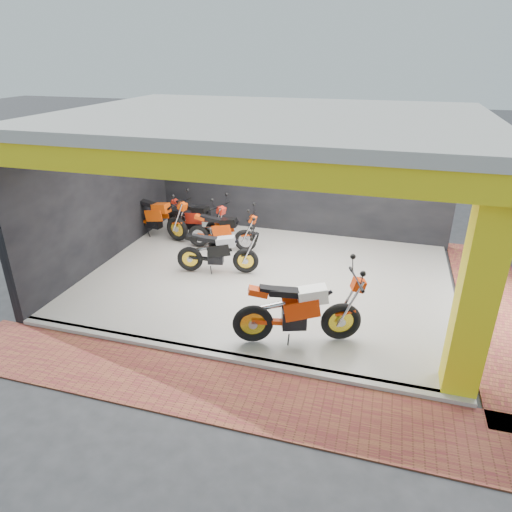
# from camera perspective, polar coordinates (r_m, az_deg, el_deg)

# --- Properties ---
(ground) EXTENTS (80.00, 80.00, 0.00)m
(ground) POSITION_cam_1_polar(r_m,az_deg,el_deg) (8.79, -1.94, -8.87)
(ground) COLOR #2D2D30
(ground) RESTS_ON ground
(showroom_floor) EXTENTS (8.00, 6.00, 0.10)m
(showroom_floor) POSITION_cam_1_polar(r_m,az_deg,el_deg) (10.43, 1.49, -2.88)
(showroom_floor) COLOR beige
(showroom_floor) RESTS_ON ground
(showroom_ceiling) EXTENTS (8.40, 6.40, 0.20)m
(showroom_ceiling) POSITION_cam_1_polar(r_m,az_deg,el_deg) (9.36, 1.73, 16.85)
(showroom_ceiling) COLOR beige
(showroom_ceiling) RESTS_ON corner_column
(back_wall) EXTENTS (8.20, 0.20, 3.50)m
(back_wall) POSITION_cam_1_polar(r_m,az_deg,el_deg) (12.68, 5.26, 10.21)
(back_wall) COLOR black
(back_wall) RESTS_ON ground
(left_wall) EXTENTS (0.20, 6.20, 3.50)m
(left_wall) POSITION_cam_1_polar(r_m,az_deg,el_deg) (11.47, -18.79, 7.52)
(left_wall) COLOR black
(left_wall) RESTS_ON ground
(corner_column) EXTENTS (0.50, 0.50, 3.50)m
(corner_column) POSITION_cam_1_polar(r_m,az_deg,el_deg) (7.08, 25.99, -3.97)
(corner_column) COLOR yellow
(corner_column) RESTS_ON ground
(header_beam_front) EXTENTS (8.40, 0.30, 0.40)m
(header_beam_front) POSITION_cam_1_polar(r_m,az_deg,el_deg) (6.60, -5.09, 10.99)
(header_beam_front) COLOR yellow
(header_beam_front) RESTS_ON corner_column
(header_beam_right) EXTENTS (0.30, 6.40, 0.40)m
(header_beam_right) POSITION_cam_1_polar(r_m,az_deg,el_deg) (9.25, 27.03, 12.34)
(header_beam_right) COLOR yellow
(header_beam_right) RESTS_ON corner_column
(floor_kerb) EXTENTS (8.00, 0.20, 0.10)m
(floor_kerb) POSITION_cam_1_polar(r_m,az_deg,el_deg) (7.98, -4.27, -12.40)
(floor_kerb) COLOR beige
(floor_kerb) RESTS_ON ground
(paver_front) EXTENTS (9.00, 1.40, 0.03)m
(paver_front) POSITION_cam_1_polar(r_m,az_deg,el_deg) (7.44, -6.43, -16.02)
(paver_front) COLOR #9A4F32
(paver_front) RESTS_ON ground
(paver_right) EXTENTS (1.40, 7.00, 0.03)m
(paver_right) POSITION_cam_1_polar(r_m,az_deg,el_deg) (10.47, 27.94, -6.09)
(paver_right) COLOR #9A4F32
(paver_right) RESTS_ON ground
(moto_hero) EXTENTS (2.54, 1.61, 1.46)m
(moto_hero) POSITION_cam_1_polar(r_m,az_deg,el_deg) (8.02, 10.75, -5.94)
(moto_hero) COLOR red
(moto_hero) RESTS_ON showroom_floor
(moto_row_a) EXTENTS (2.10, 1.13, 1.22)m
(moto_row_a) POSITION_cam_1_polar(r_m,az_deg,el_deg) (10.32, -1.31, 0.87)
(moto_row_a) COLOR black
(moto_row_a) RESTS_ON showroom_floor
(moto_row_b) EXTENTS (1.97, 0.79, 1.19)m
(moto_row_b) POSITION_cam_1_polar(r_m,az_deg,el_deg) (11.47, -1.36, 3.25)
(moto_row_b) COLOR #ED410A
(moto_row_b) RESTS_ON showroom_floor
(moto_row_c) EXTENTS (2.34, 1.26, 1.36)m
(moto_row_c) POSITION_cam_1_polar(r_m,az_deg,el_deg) (12.29, -9.92, 4.77)
(moto_row_c) COLOR #FF4F0A
(moto_row_c) RESTS_ON showroom_floor
(moto_row_d) EXTENTS (2.29, 1.42, 1.31)m
(moto_row_d) POSITION_cam_1_polar(r_m,az_deg,el_deg) (11.97, -5.15, 4.39)
(moto_row_d) COLOR red
(moto_row_d) RESTS_ON showroom_floor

